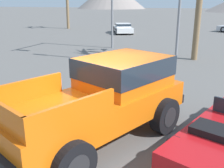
% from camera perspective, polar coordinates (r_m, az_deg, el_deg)
% --- Properties ---
extents(ground_plane, '(320.00, 320.00, 0.00)m').
position_cam_1_polar(ground_plane, '(7.29, -3.63, -10.20)').
color(ground_plane, '#5B5956').
extents(orange_pickup_truck, '(3.71, 5.55, 2.01)m').
position_cam_1_polar(orange_pickup_truck, '(6.62, -1.10, -2.31)').
color(orange_pickup_truck, orange).
rests_on(orange_pickup_truck, ground_plane).
extents(parked_car_white, '(3.46, 4.47, 1.10)m').
position_cam_1_polar(parked_car_white, '(30.35, 2.39, 12.07)').
color(parked_car_white, white).
rests_on(parked_car_white, ground_plane).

